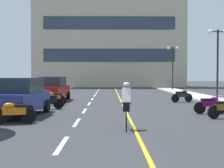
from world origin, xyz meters
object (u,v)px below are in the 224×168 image
object	(u,v)px
street_lamp_mid	(218,48)
motorcycle_2	(14,112)
street_lamp_far	(173,58)
cyclist_rider	(126,104)
motorcycle_4	(210,104)
parked_car_mid	(53,89)
motorcycle_5	(49,101)
motorcycle_7	(182,96)
parked_car_near	(21,97)
motorcycle_6	(53,98)

from	to	relation	value
street_lamp_mid	motorcycle_2	bearing A→B (deg)	-139.53
street_lamp_far	cyclist_rider	world-z (taller)	street_lamp_far
motorcycle_2	motorcycle_4	xyz separation A→B (m)	(8.91, 3.09, 0.00)
parked_car_mid	motorcycle_5	xyz separation A→B (m)	(0.73, -5.35, -0.44)
parked_car_mid	motorcycle_2	bearing A→B (deg)	-87.92
parked_car_mid	street_lamp_mid	bearing A→B (deg)	-2.75
motorcycle_7	cyclist_rider	bearing A→B (deg)	-113.62
street_lamp_mid	cyclist_rider	xyz separation A→B (m)	(-7.34, -11.11, -3.01)
street_lamp_far	motorcycle_4	xyz separation A→B (m)	(-2.93, -22.80, -3.56)
motorcycle_2	motorcycle_5	world-z (taller)	same
street_lamp_mid	parked_car_mid	xyz separation A→B (m)	(-12.15, 0.58, -2.99)
street_lamp_mid	motorcycle_4	world-z (taller)	street_lamp_mid
street_lamp_far	parked_car_mid	bearing A→B (deg)	-128.66
street_lamp_far	cyclist_rider	size ratio (longest dim) A/B	3.05
motorcycle_2	motorcycle_4	world-z (taller)	same
street_lamp_far	parked_car_near	world-z (taller)	street_lamp_far
parked_car_mid	motorcycle_5	size ratio (longest dim) A/B	2.53
street_lamp_far	parked_car_mid	size ratio (longest dim) A/B	1.25
parked_car_mid	motorcycle_7	size ratio (longest dim) A/B	2.63
parked_car_near	cyclist_rider	world-z (taller)	parked_car_near
motorcycle_6	cyclist_rider	size ratio (longest dim) A/B	0.94
motorcycle_5	motorcycle_6	bearing A→B (deg)	93.42
street_lamp_far	motorcycle_7	xyz separation A→B (m)	(-2.79, -16.38, -3.56)
motorcycle_4	motorcycle_7	xyz separation A→B (m)	(0.14, 6.42, 0.00)
parked_car_near	street_lamp_mid	bearing A→B (deg)	32.04
street_lamp_far	parked_car_near	distance (m)	26.66
motorcycle_5	street_lamp_far	bearing A→B (deg)	60.87
cyclist_rider	parked_car_near	bearing A→B (deg)	144.10
street_lamp_mid	cyclist_rider	distance (m)	13.65
motorcycle_4	motorcycle_5	world-z (taller)	same
motorcycle_5	motorcycle_6	size ratio (longest dim) A/B	1.02
parked_car_mid	motorcycle_7	bearing A→B (deg)	-6.65
parked_car_near	motorcycle_7	distance (m)	11.83
parked_car_mid	motorcycle_4	xyz separation A→B (m)	(9.30, -7.52, -0.44)
motorcycle_2	street_lamp_far	bearing A→B (deg)	65.43
parked_car_near	motorcycle_2	distance (m)	2.49
parked_car_near	motorcycle_2	bearing A→B (deg)	-80.46
motorcycle_4	cyclist_rider	size ratio (longest dim) A/B	0.96
parked_car_mid	parked_car_near	bearing A→B (deg)	-90.15
parked_car_near	parked_car_mid	bearing A→B (deg)	89.85
motorcycle_6	motorcycle_5	bearing A→B (deg)	-86.58
parked_car_near	motorcycle_5	xyz separation A→B (m)	(0.75, 2.85, -0.44)
motorcycle_6	motorcycle_7	world-z (taller)	same
parked_car_mid	motorcycle_4	size ratio (longest dim) A/B	2.53
motorcycle_6	motorcycle_7	xyz separation A→B (m)	(8.83, 2.19, 0.00)
motorcycle_5	motorcycle_6	distance (m)	2.06
street_lamp_mid	cyclist_rider	bearing A→B (deg)	-123.47
street_lamp_mid	street_lamp_far	world-z (taller)	street_lamp_far
motorcycle_6	motorcycle_7	size ratio (longest dim) A/B	1.01
street_lamp_far	motorcycle_2	world-z (taller)	street_lamp_far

